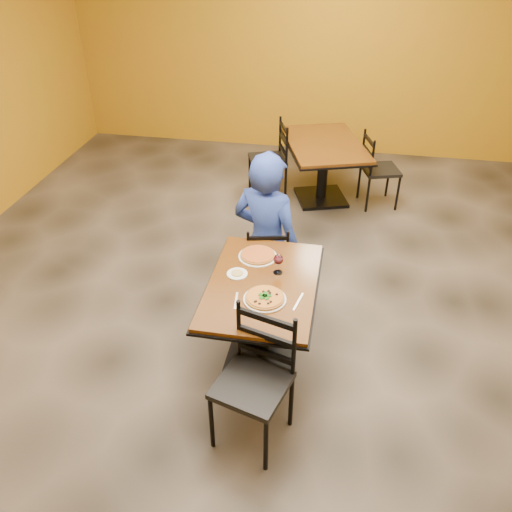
% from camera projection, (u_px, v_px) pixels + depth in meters
% --- Properties ---
extents(floor, '(7.00, 8.00, 0.01)m').
position_uv_depth(floor, '(271.00, 317.00, 4.78)').
color(floor, black).
rests_on(floor, ground).
extents(wall_back, '(7.00, 0.01, 3.00)m').
position_uv_depth(wall_back, '(319.00, 45.00, 7.21)').
color(wall_back, '#B47014').
rests_on(wall_back, ground).
extents(table_main, '(0.83, 1.23, 0.75)m').
position_uv_depth(table_main, '(262.00, 303.00, 4.06)').
color(table_main, '#62370F').
rests_on(table_main, floor).
extents(table_second, '(1.24, 1.51, 0.75)m').
position_uv_depth(table_second, '(324.00, 158.00, 6.37)').
color(table_second, '#62370F').
rests_on(table_second, floor).
extents(chair_main_near, '(0.55, 0.55, 0.99)m').
position_uv_depth(chair_main_near, '(252.00, 386.00, 3.45)').
color(chair_main_near, black).
rests_on(chair_main_near, floor).
extents(chair_main_far, '(0.45, 0.45, 0.83)m').
position_uv_depth(chair_main_far, '(266.00, 261.00, 4.79)').
color(chair_main_far, black).
rests_on(chair_main_far, floor).
extents(chair_second_left, '(0.55, 0.55, 0.95)m').
position_uv_depth(chair_second_left, '(268.00, 160.00, 6.52)').
color(chair_second_left, black).
rests_on(chair_second_left, floor).
extents(chair_second_right, '(0.51, 0.51, 0.90)m').
position_uv_depth(chair_second_right, '(380.00, 170.00, 6.32)').
color(chair_second_right, black).
rests_on(chair_second_right, floor).
extents(diner, '(0.78, 0.63, 1.39)m').
position_uv_depth(diner, '(267.00, 224.00, 4.79)').
color(diner, navy).
rests_on(diner, floor).
extents(plate_main, '(0.31, 0.31, 0.01)m').
position_uv_depth(plate_main, '(265.00, 299.00, 3.79)').
color(plate_main, white).
rests_on(plate_main, table_main).
extents(pizza_main, '(0.28, 0.28, 0.02)m').
position_uv_depth(pizza_main, '(265.00, 297.00, 3.78)').
color(pizza_main, maroon).
rests_on(pizza_main, plate_main).
extents(plate_far, '(0.31, 0.31, 0.01)m').
position_uv_depth(plate_far, '(258.00, 256.00, 4.24)').
color(plate_far, white).
rests_on(plate_far, table_main).
extents(pizza_far, '(0.28, 0.28, 0.02)m').
position_uv_depth(pizza_far, '(258.00, 255.00, 4.23)').
color(pizza_far, '#BB6B24').
rests_on(pizza_far, plate_far).
extents(side_plate, '(0.16, 0.16, 0.01)m').
position_uv_depth(side_plate, '(237.00, 274.00, 4.04)').
color(side_plate, white).
rests_on(side_plate, table_main).
extents(dip, '(0.09, 0.09, 0.01)m').
position_uv_depth(dip, '(237.00, 273.00, 4.04)').
color(dip, tan).
rests_on(dip, side_plate).
extents(wine_glass, '(0.08, 0.08, 0.18)m').
position_uv_depth(wine_glass, '(278.00, 263.00, 4.01)').
color(wine_glass, white).
rests_on(wine_glass, table_main).
extents(fork, '(0.04, 0.19, 0.00)m').
position_uv_depth(fork, '(236.00, 301.00, 3.78)').
color(fork, silver).
rests_on(fork, table_main).
extents(knife, '(0.06, 0.21, 0.00)m').
position_uv_depth(knife, '(298.00, 302.00, 3.77)').
color(knife, silver).
rests_on(knife, table_main).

